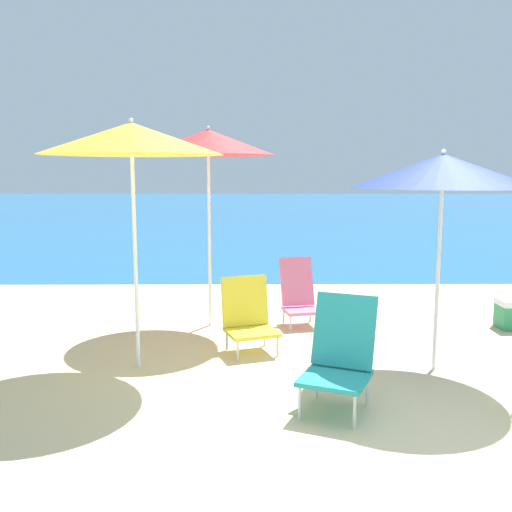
% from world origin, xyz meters
% --- Properties ---
extents(ground_plane, '(60.00, 60.00, 0.00)m').
position_xyz_m(ground_plane, '(0.00, 0.00, 0.00)').
color(ground_plane, beige).
extents(sea_water, '(60.00, 40.00, 0.01)m').
position_xyz_m(sea_water, '(0.00, 24.94, 0.00)').
color(sea_water, '#23669E').
rests_on(sea_water, ground).
extents(beach_umbrella_navy, '(1.64, 1.64, 2.04)m').
position_xyz_m(beach_umbrella_navy, '(0.23, 0.82, 1.85)').
color(beach_umbrella_navy, white).
rests_on(beach_umbrella_navy, ground).
extents(beach_umbrella_yellow, '(1.66, 1.66, 2.32)m').
position_xyz_m(beach_umbrella_yellow, '(-2.56, 0.90, 2.13)').
color(beach_umbrella_yellow, white).
rests_on(beach_umbrella_yellow, ground).
extents(beach_umbrella_red, '(1.57, 1.57, 2.37)m').
position_xyz_m(beach_umbrella_red, '(-1.99, 2.39, 2.18)').
color(beach_umbrella_red, white).
rests_on(beach_umbrella_red, ground).
extents(beach_chair_pink, '(0.49, 0.59, 0.80)m').
position_xyz_m(beach_chair_pink, '(-0.91, 2.46, 0.38)').
color(beach_chair_pink, silver).
rests_on(beach_chair_pink, ground).
extents(beach_chair_teal, '(0.70, 0.76, 0.87)m').
position_xyz_m(beach_chair_teal, '(-0.79, -0.04, 0.44)').
color(beach_chair_teal, silver).
rests_on(beach_chair_teal, ground).
extents(beach_chair_yellow, '(0.63, 0.64, 0.76)m').
position_xyz_m(beach_chair_yellow, '(-1.52, 1.43, 0.36)').
color(beach_chair_yellow, silver).
rests_on(beach_chair_yellow, ground).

